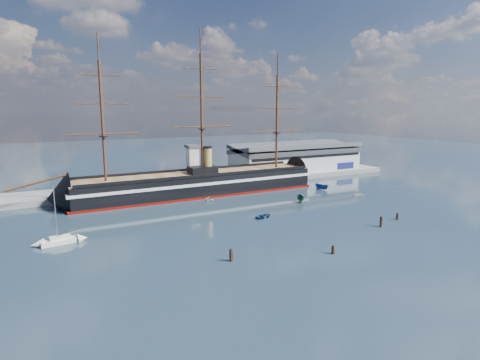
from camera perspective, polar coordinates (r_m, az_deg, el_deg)
name	(u,v)px	position (r m, az deg, el deg)	size (l,w,h in m)	color
ground	(223,206)	(129.63, -2.48, -3.71)	(600.00, 600.00, 0.00)	#1F2E3B
quay	(206,185)	(165.69, -4.80, -0.68)	(180.00, 18.00, 2.00)	slate
warehouse	(296,158)	(191.70, 7.95, 3.16)	(63.00, 21.00, 11.60)	#B7BABC
quay_tower	(193,163)	(158.74, -6.74, 2.38)	(5.00, 5.00, 15.00)	silver
warship	(193,184)	(145.86, -6.67, -0.58)	(112.95, 17.03, 53.94)	black
sailboat	(60,240)	(102.97, -24.18, -7.81)	(8.84, 3.62, 13.73)	silver
motorboat_b	(264,218)	(115.98, 3.45, -5.39)	(3.43, 1.37, 1.60)	navy
motorboat_c	(301,202)	(136.84, 8.61, -3.07)	(6.54, 2.40, 2.62)	#0C3523
motorboat_d	(209,201)	(136.21, -4.37, -3.05)	(5.37, 2.33, 1.97)	silver
motorboat_e	(360,196)	(150.07, 16.70, -2.22)	(2.73, 1.09, 1.27)	white
motorboat_f	(322,190)	(158.52, 11.54, -1.34)	(6.99, 2.56, 2.80)	navy
piling_near_left	(231,261)	(84.35, -1.30, -11.45)	(0.64, 0.64, 3.39)	black
piling_near_mid	(333,254)	(90.51, 13.05, -10.19)	(0.64, 0.64, 2.59)	black
piling_near_right	(381,227)	(113.62, 19.37, -6.30)	(0.64, 0.64, 3.57)	black
piling_far_right	(397,220)	(122.41, 21.44, -5.26)	(0.64, 0.64, 2.59)	black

